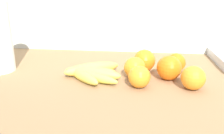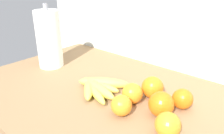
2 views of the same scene
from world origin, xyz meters
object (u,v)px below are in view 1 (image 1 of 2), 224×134
orange_front (193,78)px  orange_center (176,63)px  banana_bunch (90,73)px  orange_back_left (144,60)px  orange_right (169,68)px  orange_far_right (139,77)px  orange_back_right (135,68)px

orange_front → orange_center: size_ratio=1.05×
banana_bunch → orange_back_left: 0.21m
orange_right → orange_center: orange_right is taller
banana_bunch → orange_right: (0.26, 0.02, 0.02)m
orange_far_right → orange_center: (0.13, 0.16, 0.00)m
orange_far_right → orange_front: (0.16, 0.00, 0.00)m
banana_bunch → orange_front: size_ratio=2.87×
banana_bunch → orange_center: orange_center is taller
orange_right → orange_back_right: orange_right is taller
orange_back_left → orange_front: (0.14, -0.16, -0.00)m
orange_right → orange_far_right: (-0.10, -0.08, -0.01)m
banana_bunch → orange_back_left: size_ratio=2.62×
orange_right → orange_front: bearing=-49.9°
orange_back_right → orange_right: bearing=-1.0°
orange_back_right → orange_front: bearing=-23.6°
orange_far_right → orange_center: same height
orange_front → banana_bunch: bearing=170.1°
orange_back_left → orange_right: bearing=-45.0°
banana_bunch → orange_front: 0.33m
orange_back_left → orange_center: (0.11, 0.00, -0.01)m
banana_bunch → orange_back_right: orange_back_right is taller
orange_right → orange_back_right: (-0.11, 0.00, -0.00)m
orange_front → orange_back_right: 0.19m
orange_back_right → orange_center: size_ratio=1.05×
orange_back_right → orange_center: bearing=29.7°
orange_center → orange_back_left: bearing=-177.8°
orange_back_left → orange_back_right: orange_back_left is taller
banana_bunch → orange_right: size_ratio=2.57×
orange_far_right → orange_back_left: 0.16m
orange_back_left → orange_front: 0.21m
banana_bunch → orange_center: bearing=19.4°
orange_right → orange_back_left: 0.11m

